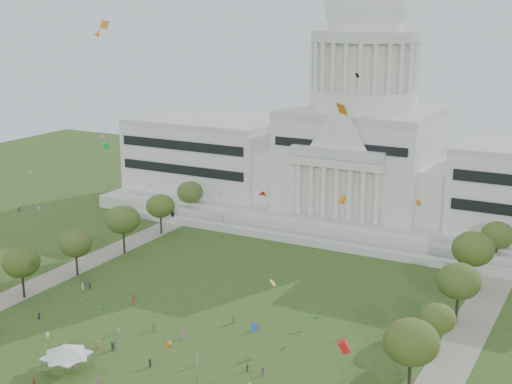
# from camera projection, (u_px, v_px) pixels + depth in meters

# --- Properties ---
(ground) EXTENTS (400.00, 400.00, 0.00)m
(ground) POSITION_uv_depth(u_px,v_px,m) (137.00, 378.00, 126.72)
(ground) COLOR #2F4B1B
(ground) RESTS_ON ground
(capitol) EXTENTS (160.00, 64.50, 91.30)m
(capitol) POSITION_uv_depth(u_px,v_px,m) (361.00, 148.00, 218.24)
(capitol) COLOR beige
(capitol) RESTS_ON ground
(path_left) EXTENTS (8.00, 160.00, 0.04)m
(path_left) POSITION_uv_depth(u_px,v_px,m) (54.00, 277.00, 174.20)
(path_left) COLOR gray
(path_left) RESTS_ON ground
(path_right) EXTENTS (8.00, 160.00, 0.04)m
(path_right) POSITION_uv_depth(u_px,v_px,m) (448.00, 367.00, 130.52)
(path_right) COLOR gray
(path_right) RESTS_ON ground
(row_tree_l_2) EXTENTS (8.42, 8.42, 11.97)m
(row_tree_l_2) POSITION_uv_depth(u_px,v_px,m) (21.00, 262.00, 159.88)
(row_tree_l_2) COLOR black
(row_tree_l_2) RESTS_ON ground
(row_tree_r_2) EXTENTS (9.55, 9.55, 13.58)m
(row_tree_r_2) POSITION_uv_depth(u_px,v_px,m) (411.00, 342.00, 119.11)
(row_tree_r_2) COLOR black
(row_tree_r_2) RESTS_ON ground
(row_tree_l_3) EXTENTS (8.12, 8.12, 11.55)m
(row_tree_l_3) POSITION_uv_depth(u_px,v_px,m) (75.00, 243.00, 173.72)
(row_tree_l_3) COLOR black
(row_tree_l_3) RESTS_ON ground
(row_tree_r_3) EXTENTS (7.01, 7.01, 9.98)m
(row_tree_r_3) POSITION_uv_depth(u_px,v_px,m) (437.00, 319.00, 134.22)
(row_tree_r_3) COLOR black
(row_tree_r_3) RESTS_ON ground
(row_tree_l_4) EXTENTS (9.29, 9.29, 13.21)m
(row_tree_l_4) POSITION_uv_depth(u_px,v_px,m) (123.00, 220.00, 189.24)
(row_tree_l_4) COLOR black
(row_tree_l_4) RESTS_ON ground
(row_tree_r_4) EXTENTS (9.19, 9.19, 13.06)m
(row_tree_r_4) POSITION_uv_depth(u_px,v_px,m) (459.00, 281.00, 146.80)
(row_tree_r_4) COLOR black
(row_tree_r_4) RESTS_ON ground
(row_tree_l_5) EXTENTS (8.33, 8.33, 11.85)m
(row_tree_l_5) POSITION_uv_depth(u_px,v_px,m) (160.00, 206.00, 205.89)
(row_tree_l_5) COLOR black
(row_tree_l_5) RESTS_ON ground
(row_tree_r_5) EXTENTS (9.82, 9.82, 13.96)m
(row_tree_r_5) POSITION_uv_depth(u_px,v_px,m) (473.00, 249.00, 164.45)
(row_tree_r_5) COLOR black
(row_tree_r_5) RESTS_ON ground
(row_tree_l_6) EXTENTS (8.19, 8.19, 11.64)m
(row_tree_l_6) POSITION_uv_depth(u_px,v_px,m) (190.00, 192.00, 222.17)
(row_tree_l_6) COLOR black
(row_tree_l_6) RESTS_ON ground
(row_tree_r_6) EXTENTS (8.42, 8.42, 11.97)m
(row_tree_r_6) POSITION_uv_depth(u_px,v_px,m) (498.00, 235.00, 179.01)
(row_tree_r_6) COLOR black
(row_tree_r_6) RESTS_ON ground
(event_tent) EXTENTS (9.70, 9.70, 5.28)m
(event_tent) POSITION_uv_depth(u_px,v_px,m) (66.00, 350.00, 128.43)
(event_tent) COLOR #4C4C4C
(event_tent) RESTS_ON ground
(person_2) EXTENTS (0.80, 0.58, 1.50)m
(person_2) POSITION_uv_depth(u_px,v_px,m) (263.00, 372.00, 127.44)
(person_2) COLOR #994C8C
(person_2) RESTS_ON ground
(person_3) EXTENTS (0.96, 1.22, 1.69)m
(person_3) POSITION_uv_depth(u_px,v_px,m) (197.00, 380.00, 124.47)
(person_3) COLOR #33723F
(person_3) RESTS_ON ground
(person_4) EXTENTS (0.69, 1.16, 1.90)m
(person_4) POSITION_uv_depth(u_px,v_px,m) (197.00, 361.00, 131.05)
(person_4) COLOR silver
(person_4) RESTS_ON ground
(person_5) EXTENTS (1.50, 1.62, 1.71)m
(person_5) POSITION_uv_depth(u_px,v_px,m) (112.00, 346.00, 136.84)
(person_5) COLOR #33723F
(person_5) RESTS_ON ground
(person_7) EXTENTS (0.62, 0.53, 1.47)m
(person_7) POSITION_uv_depth(u_px,v_px,m) (34.00, 381.00, 124.42)
(person_7) COLOR #B21E1E
(person_7) RESTS_ON ground
(person_8) EXTENTS (1.00, 0.95, 1.76)m
(person_8) POSITION_uv_depth(u_px,v_px,m) (119.00, 329.00, 143.90)
(person_8) COLOR silver
(person_8) RESTS_ON ground
(person_10) EXTENTS (0.56, 0.92, 1.49)m
(person_10) POSITION_uv_depth(u_px,v_px,m) (247.00, 368.00, 128.85)
(person_10) COLOR #33723F
(person_10) RESTS_ON ground
(distant_crowd) EXTENTS (67.20, 38.84, 1.95)m
(distant_crowd) POSITION_uv_depth(u_px,v_px,m) (116.00, 331.00, 143.17)
(distant_crowd) COLOR #B21E1E
(distant_crowd) RESTS_ON ground
(kite_swarm) EXTENTS (81.49, 103.29, 62.73)m
(kite_swarm) POSITION_uv_depth(u_px,v_px,m) (160.00, 214.00, 120.27)
(kite_swarm) COLOR black
(kite_swarm) RESTS_ON ground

